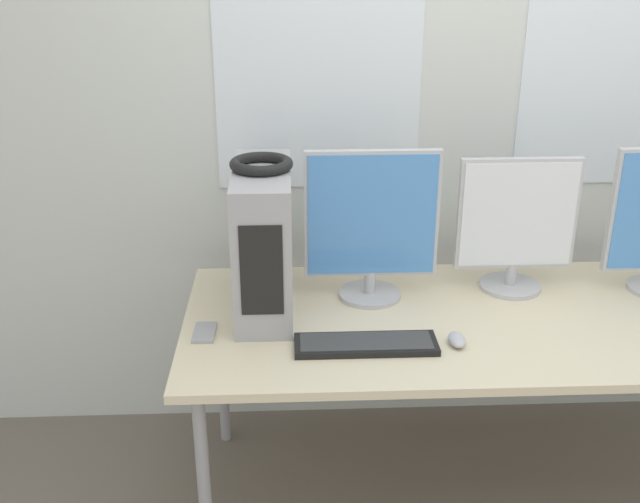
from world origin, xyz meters
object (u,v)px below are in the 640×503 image
at_px(monitor_main, 371,224).
at_px(mouse, 457,340).
at_px(monitor_right_near, 516,224).
at_px(keyboard, 366,344).
at_px(cell_phone, 204,333).
at_px(pc_tower, 264,240).
at_px(headphones, 261,164).

xyz_separation_m(monitor_main, mouse, (0.23, -0.35, -0.25)).
xyz_separation_m(monitor_right_near, keyboard, (-0.55, -0.40, -0.23)).
height_order(mouse, cell_phone, mouse).
relative_size(pc_tower, headphones, 2.50).
bearing_deg(pc_tower, monitor_main, 8.80).
bearing_deg(monitor_right_near, cell_phone, -164.50).
bearing_deg(cell_phone, keyboard, -10.69).
relative_size(pc_tower, monitor_right_near, 1.06).
distance_m(headphones, cell_phone, 0.56).
xyz_separation_m(headphones, keyboard, (0.31, -0.30, -0.48)).
distance_m(keyboard, mouse, 0.28).
height_order(monitor_right_near, cell_phone, monitor_right_near).
height_order(monitor_main, mouse, monitor_main).
distance_m(pc_tower, monitor_right_near, 0.87).
xyz_separation_m(pc_tower, keyboard, (0.31, -0.30, -0.23)).
distance_m(headphones, keyboard, 0.65).
bearing_deg(headphones, keyboard, -43.79).
bearing_deg(mouse, pc_tower, 153.78).
xyz_separation_m(pc_tower, monitor_main, (0.36, 0.06, 0.03)).
bearing_deg(monitor_right_near, monitor_main, -174.79).
relative_size(keyboard, cell_phone, 3.37).
bearing_deg(mouse, monitor_right_near, 54.95).
height_order(pc_tower, headphones, headphones).
distance_m(monitor_right_near, keyboard, 0.72).
bearing_deg(monitor_main, headphones, -171.33).
relative_size(pc_tower, cell_phone, 3.90).
distance_m(pc_tower, monitor_main, 0.36).
relative_size(monitor_main, keyboard, 1.20).
bearing_deg(cell_phone, pc_tower, 46.77).
xyz_separation_m(pc_tower, headphones, (0.00, 0.00, 0.26)).
bearing_deg(pc_tower, cell_phone, -134.61).
xyz_separation_m(keyboard, mouse, (0.28, 0.01, 0.00)).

